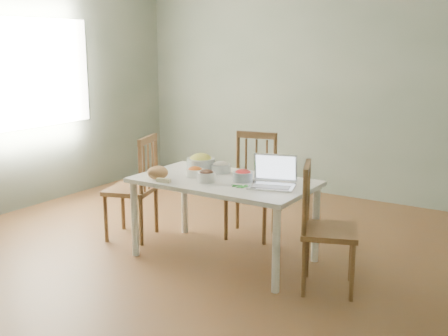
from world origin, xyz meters
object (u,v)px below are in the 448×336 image
Objects in this scene: chair_far at (251,186)px; bread_boule at (158,173)px; chair_left at (131,187)px; chair_right at (330,228)px; laptop at (272,172)px; bowl_squash at (201,162)px; dining_table at (224,219)px.

chair_far reaches higher than bread_boule.
chair_left reaches higher than chair_right.
chair_left is 1.54m from laptop.
chair_left reaches higher than bowl_squash.
bread_boule is at bearing 76.78° from chair_right.
laptop is at bearing -1.96° from dining_table.
chair_far is (-0.10, 0.62, 0.14)m from dining_table.
dining_table is at bearing 161.27° from laptop.
dining_table is 4.21× the size of laptop.
chair_right is (2.04, -0.07, -0.01)m from chair_left.
chair_left is at bearing -163.28° from bowl_squash.
dining_table is at bearing 31.17° from bread_boule.
laptop is (0.94, 0.27, 0.07)m from bread_boule.
laptop reaches higher than bread_boule.
dining_table is 1.56× the size of chair_right.
chair_right is at bearing -46.51° from chair_far.
bread_boule is (-0.38, -0.91, 0.27)m from chair_far.
bread_boule is (-1.47, -0.20, 0.28)m from chair_right.
bread_boule is 0.98m from laptop.
chair_left is at bearing 154.08° from bread_boule.
laptop is (1.51, 0.00, 0.33)m from chair_left.
bread_boule is (-0.48, -0.29, 0.41)m from dining_table.
bread_boule is (0.56, -0.27, 0.27)m from chair_left.
chair_far is 2.78× the size of laptop.
chair_left is (-1.04, -0.02, 0.14)m from dining_table.
bowl_squash is at bearing 76.82° from bread_boule.
bread_boule is at bearing -103.18° from bowl_squash.
bread_boule is 0.49× the size of laptop.
bowl_squash is (-0.37, 0.19, 0.43)m from dining_table.
chair_far reaches higher than chair_right.
dining_table is 0.69m from bread_boule.
dining_table is 1.52× the size of chair_far.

